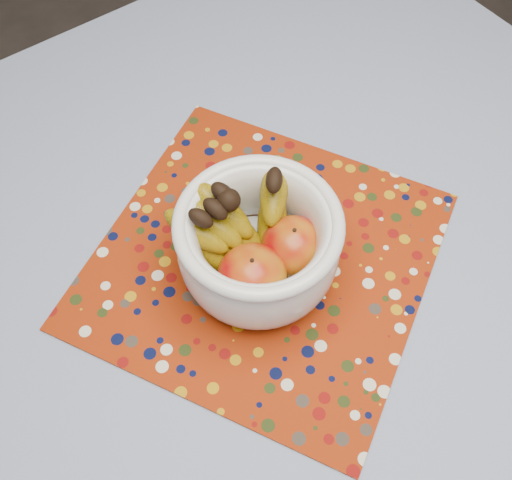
% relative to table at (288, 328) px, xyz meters
% --- Properties ---
extents(table, '(1.20, 1.20, 0.75)m').
position_rel_table_xyz_m(table, '(0.00, 0.00, 0.00)').
color(table, brown).
rests_on(table, ground).
extents(tablecloth, '(1.32, 1.32, 0.01)m').
position_rel_table_xyz_m(tablecloth, '(0.00, 0.00, 0.08)').
color(tablecloth, slate).
rests_on(tablecloth, table).
extents(placemat, '(0.59, 0.59, 0.00)m').
position_rel_table_xyz_m(placemat, '(0.01, 0.07, 0.09)').
color(placemat, maroon).
rests_on(placemat, tablecloth).
extents(fruit_bowl, '(0.24, 0.22, 0.16)m').
position_rel_table_xyz_m(fruit_bowl, '(-0.01, 0.07, 0.16)').
color(fruit_bowl, silver).
rests_on(fruit_bowl, placemat).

